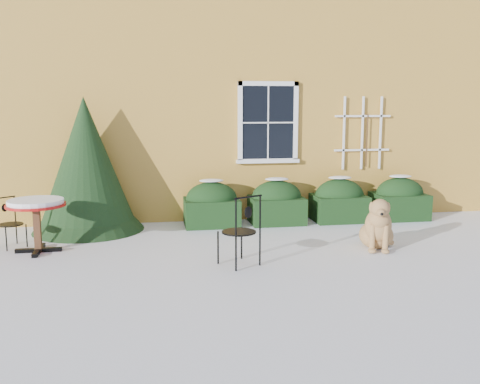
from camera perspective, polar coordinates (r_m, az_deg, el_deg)
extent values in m
plane|color=white|center=(8.08, 1.19, -7.44)|extent=(80.00, 80.00, 0.00)
cube|color=gold|center=(14.69, -3.98, 11.87)|extent=(12.00, 8.00, 6.00)
cube|color=black|center=(10.83, 3.00, 7.40)|extent=(1.05, 0.03, 1.45)
cube|color=white|center=(10.82, 3.04, 11.48)|extent=(1.23, 0.06, 0.09)
cube|color=white|center=(10.87, 2.97, 3.34)|extent=(1.23, 0.06, 0.09)
cube|color=white|center=(10.71, 0.01, 7.39)|extent=(0.09, 0.06, 1.63)
cube|color=white|center=(10.95, 5.94, 7.39)|extent=(0.09, 0.06, 1.63)
cube|color=white|center=(10.81, 3.02, 7.40)|extent=(0.02, 0.02, 1.45)
cube|color=white|center=(10.81, 3.02, 7.40)|extent=(1.05, 0.02, 0.02)
cube|color=white|center=(10.87, 2.97, 3.31)|extent=(1.29, 0.14, 0.07)
cube|color=white|center=(11.27, 11.02, 6.17)|extent=(0.04, 0.03, 1.50)
cube|color=white|center=(11.42, 12.91, 6.15)|extent=(0.04, 0.03, 1.50)
cube|color=white|center=(11.58, 14.75, 6.12)|extent=(0.04, 0.03, 1.50)
cube|color=white|center=(11.44, 12.85, 4.40)|extent=(1.20, 0.03, 0.04)
cube|color=white|center=(11.41, 12.97, 7.90)|extent=(1.20, 0.03, 0.04)
cylinder|color=#472D19|center=(11.45, 13.39, 5.38)|extent=(0.02, 0.02, 1.10)
cube|color=black|center=(10.42, -3.05, -2.16)|extent=(1.05, 0.80, 0.52)
ellipsoid|color=black|center=(10.37, -3.06, -0.75)|extent=(1.00, 0.72, 0.67)
ellipsoid|color=white|center=(10.32, -3.08, 1.23)|extent=(0.47, 0.32, 0.06)
cube|color=black|center=(10.64, 3.92, -1.93)|extent=(1.05, 0.80, 0.52)
ellipsoid|color=black|center=(10.60, 3.94, -0.55)|extent=(1.00, 0.72, 0.67)
ellipsoid|color=white|center=(10.54, 3.96, 1.39)|extent=(0.47, 0.32, 0.06)
cube|color=black|center=(11.02, 10.52, -1.69)|extent=(1.05, 0.80, 0.52)
ellipsoid|color=black|center=(10.97, 10.56, -0.35)|extent=(1.00, 0.72, 0.67)
ellipsoid|color=white|center=(10.92, 10.61, 1.52)|extent=(0.47, 0.32, 0.06)
cube|color=black|center=(11.52, 16.60, -1.44)|extent=(1.05, 0.80, 0.52)
ellipsoid|color=black|center=(11.48, 16.66, -0.16)|extent=(1.00, 0.72, 0.67)
ellipsoid|color=white|center=(11.43, 16.75, 1.63)|extent=(0.47, 0.32, 0.06)
cone|color=black|center=(10.36, -15.93, -0.71)|extent=(2.05, 2.05, 1.19)
cone|color=black|center=(10.27, -16.09, 2.85)|extent=(1.83, 1.83, 2.48)
cube|color=black|center=(9.17, -20.68, -5.82)|extent=(0.71, 0.08, 0.06)
cube|color=black|center=(9.17, -20.68, -5.82)|extent=(0.08, 0.71, 0.06)
cube|color=#52311C|center=(9.09, -20.81, -3.67)|extent=(0.10, 0.10, 0.77)
cylinder|color=#A00E0D|center=(9.02, -20.95, -1.30)|extent=(0.92, 0.92, 0.04)
cylinder|color=white|center=(9.01, -20.96, -0.98)|extent=(0.85, 0.85, 0.07)
cylinder|color=black|center=(8.17, 0.17, -5.46)|extent=(0.03, 0.03, 0.49)
cylinder|color=black|center=(7.91, -2.36, -5.95)|extent=(0.03, 0.03, 0.49)
cylinder|color=black|center=(7.83, 2.14, -6.10)|extent=(0.03, 0.03, 0.49)
cylinder|color=black|center=(7.57, -0.44, -6.64)|extent=(0.03, 0.03, 0.49)
cylinder|color=black|center=(7.81, -0.12, -4.29)|extent=(0.50, 0.50, 0.02)
cylinder|color=black|center=(7.71, 2.16, -2.37)|extent=(0.03, 0.03, 0.55)
cylinder|color=black|center=(7.45, -0.44, -2.79)|extent=(0.03, 0.03, 0.55)
cylinder|color=black|center=(7.53, 0.89, -0.54)|extent=(0.44, 0.25, 0.03)
ellipsoid|color=black|center=(7.57, 0.88, -2.17)|extent=(0.13, 0.09, 0.17)
cylinder|color=black|center=(9.38, -23.67, -4.66)|extent=(0.02, 0.02, 0.39)
cylinder|color=black|center=(9.52, -21.81, -4.34)|extent=(0.02, 0.02, 0.39)
cylinder|color=black|center=(9.82, -22.74, -3.99)|extent=(0.02, 0.02, 0.39)
cylinder|color=black|center=(9.56, -23.27, -3.19)|extent=(0.39, 0.39, 0.02)
cylinder|color=black|center=(9.74, -22.89, -1.66)|extent=(0.02, 0.02, 0.43)
cylinder|color=black|center=(9.63, -23.88, -0.55)|extent=(0.30, 0.26, 0.02)
ellipsoid|color=black|center=(9.66, -23.81, -1.55)|extent=(0.10, 0.09, 0.13)
ellipsoid|color=#B0854F|center=(9.12, 14.32, -4.46)|extent=(0.71, 0.75, 0.45)
ellipsoid|color=#B0854F|center=(8.88, 14.53, -3.48)|extent=(0.52, 0.49, 0.56)
sphere|color=#B0854F|center=(8.79, 14.61, -2.79)|extent=(0.35, 0.35, 0.35)
cylinder|color=#B0854F|center=(8.77, 13.93, -4.85)|extent=(0.09, 0.09, 0.45)
cylinder|color=#B0854F|center=(8.80, 15.26, -4.87)|extent=(0.09, 0.09, 0.45)
ellipsoid|color=#B0854F|center=(8.77, 13.92, -6.10)|extent=(0.12, 0.16, 0.07)
ellipsoid|color=#B0854F|center=(8.79, 15.25, -6.11)|extent=(0.12, 0.16, 0.07)
cylinder|color=#B0854F|center=(8.77, 14.63, -2.41)|extent=(0.27, 0.30, 0.24)
sphere|color=#B0854F|center=(8.70, 14.71, -1.69)|extent=(0.30, 0.30, 0.30)
ellipsoid|color=#B0854F|center=(8.58, 14.81, -2.12)|extent=(0.20, 0.26, 0.13)
sphere|color=black|center=(8.48, 14.89, -2.29)|extent=(0.05, 0.05, 0.05)
ellipsoid|color=#B0854F|center=(8.72, 13.84, -1.62)|extent=(0.10, 0.12, 0.19)
ellipsoid|color=#B0854F|center=(8.76, 15.50, -1.65)|extent=(0.10, 0.12, 0.19)
cylinder|color=#B0854F|center=(9.40, 15.24, -5.00)|extent=(0.16, 0.37, 0.08)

